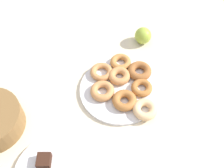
% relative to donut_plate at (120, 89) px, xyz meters
% --- Properties ---
extents(ground_plane, '(2.40, 2.40, 0.00)m').
position_rel_donut_plate_xyz_m(ground_plane, '(0.00, 0.00, -0.01)').
color(ground_plane, beige).
extents(donut_plate, '(0.31, 0.31, 0.01)m').
position_rel_donut_plate_xyz_m(donut_plate, '(0.00, 0.00, 0.00)').
color(donut_plate, silver).
rests_on(donut_plate, ground_plane).
extents(donut_0, '(0.12, 0.12, 0.03)m').
position_rel_donut_plate_xyz_m(donut_0, '(0.05, -0.00, 0.02)').
color(donut_0, '#C6844C').
rests_on(donut_0, donut_plate).
extents(donut_1, '(0.11, 0.11, 0.03)m').
position_rel_donut_plate_xyz_m(donut_1, '(-0.10, -0.08, 0.02)').
color(donut_1, '#EABC84').
rests_on(donut_1, donut_plate).
extents(donut_2, '(0.10, 0.10, 0.02)m').
position_rel_donut_plate_xyz_m(donut_2, '(-0.01, -0.08, 0.02)').
color(donut_2, '#AD6B33').
rests_on(donut_2, donut_plate).
extents(donut_3, '(0.12, 0.12, 0.02)m').
position_rel_donut_plate_xyz_m(donut_3, '(0.07, 0.07, 0.02)').
color(donut_3, '#C6844C').
rests_on(donut_3, donut_plate).
extents(donut_4, '(0.12, 0.12, 0.03)m').
position_rel_donut_plate_xyz_m(donut_4, '(-0.02, 0.07, 0.02)').
color(donut_4, '#C6844C').
rests_on(donut_4, donut_plate).
extents(donut_5, '(0.11, 0.11, 0.02)m').
position_rel_donut_plate_xyz_m(donut_5, '(0.12, -0.01, 0.02)').
color(donut_5, '#BC7A3D').
rests_on(donut_5, donut_plate).
extents(donut_6, '(0.10, 0.10, 0.03)m').
position_rel_donut_plate_xyz_m(donut_6, '(-0.06, -0.01, 0.02)').
color(donut_6, '#AD6B33').
rests_on(donut_6, donut_plate).
extents(donut_7, '(0.09, 0.09, 0.03)m').
position_rel_donut_plate_xyz_m(donut_7, '(0.07, -0.08, 0.02)').
color(donut_7, '#995B2D').
rests_on(donut_7, donut_plate).
extents(brownie_far, '(0.05, 0.04, 0.03)m').
position_rel_donut_plate_xyz_m(brownie_far, '(-0.28, 0.26, 0.02)').
color(brownie_far, '#381E14').
rests_on(brownie_far, cake_plate).
extents(apple, '(0.07, 0.07, 0.07)m').
position_rel_donut_plate_xyz_m(apple, '(0.25, -0.11, 0.03)').
color(apple, '#93AD38').
rests_on(apple, ground_plane).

